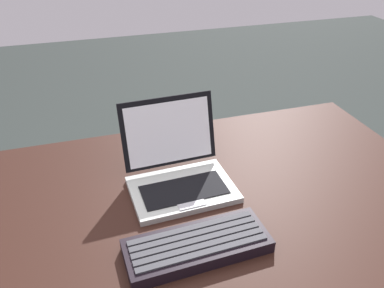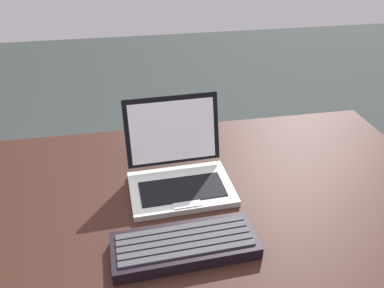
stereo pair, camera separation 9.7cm
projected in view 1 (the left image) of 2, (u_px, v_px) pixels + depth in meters
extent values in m
cube|color=black|center=(170.00, 207.00, 0.99)|extent=(1.47, 0.76, 0.04)
cylinder|color=black|center=(311.00, 194.00, 1.61)|extent=(0.07, 0.07, 0.68)
cube|color=#B6BCB4|center=(182.00, 189.00, 1.01)|extent=(0.27, 0.20, 0.02)
cube|color=black|center=(184.00, 190.00, 1.00)|extent=(0.22, 0.11, 0.00)
cube|color=#AEADB3|center=(191.00, 204.00, 0.95)|extent=(0.07, 0.03, 0.00)
cube|color=black|center=(169.00, 131.00, 1.04)|extent=(0.26, 0.07, 0.18)
cube|color=white|center=(169.00, 133.00, 1.04)|extent=(0.23, 0.05, 0.16)
cube|color=#59CCF2|center=(169.00, 138.00, 1.05)|extent=(0.22, 0.01, 0.01)
cube|color=black|center=(197.00, 246.00, 0.84)|extent=(0.32, 0.13, 0.03)
cube|color=#38383D|center=(204.00, 253.00, 0.80)|extent=(0.29, 0.03, 0.00)
cube|color=#38383D|center=(200.00, 246.00, 0.81)|extent=(0.29, 0.03, 0.00)
cube|color=#38383D|center=(197.00, 240.00, 0.83)|extent=(0.29, 0.03, 0.00)
cube|color=#38383D|center=(194.00, 234.00, 0.84)|extent=(0.29, 0.03, 0.00)
cube|color=#38383D|center=(191.00, 228.00, 0.86)|extent=(0.29, 0.03, 0.00)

